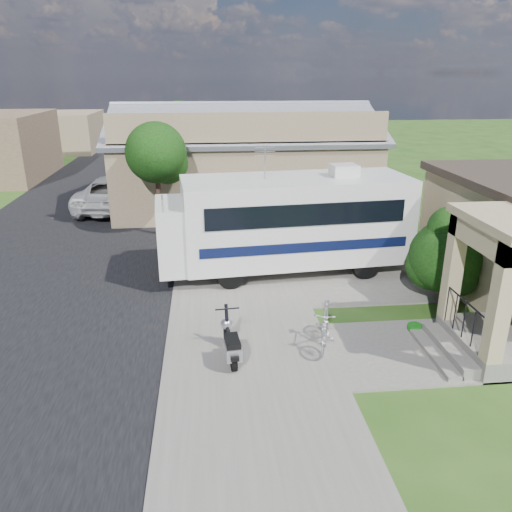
{
  "coord_description": "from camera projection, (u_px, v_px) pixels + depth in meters",
  "views": [
    {
      "loc": [
        -1.87,
        -11.06,
        6.31
      ],
      "look_at": [
        -0.5,
        2.5,
        1.3
      ],
      "focal_mm": 35.0,
      "sensor_mm": 36.0,
      "label": 1
    }
  ],
  "objects": [
    {
      "name": "bicycle",
      "position": [
        325.0,
        328.0,
        12.03
      ],
      "size": [
        0.98,
        1.81,
        1.05
      ],
      "primitive_type": "imported",
      "rotation": [
        0.0,
        0.0,
        -0.3
      ],
      "color": "#B0AFB8",
      "rests_on": "ground"
    },
    {
      "name": "walk_slab",
      "position": [
        415.0,
        350.0,
        12.02
      ],
      "size": [
        4.0,
        3.0,
        0.05
      ],
      "primitive_type": "cube",
      "color": "#605D56",
      "rests_on": "ground"
    },
    {
      "name": "driveway_slab",
      "position": [
        308.0,
        269.0,
        17.02
      ],
      "size": [
        7.0,
        6.0,
        0.05
      ],
      "primitive_type": "cube",
      "color": "#605D56",
      "rests_on": "ground"
    },
    {
      "name": "street_tree_b",
      "position": [
        173.0,
        127.0,
        28.96
      ],
      "size": [
        2.44,
        2.4,
        4.73
      ],
      "color": "#332216",
      "rests_on": "ground"
    },
    {
      "name": "sidewalk_slab",
      "position": [
        228.0,
        225.0,
        21.92
      ],
      "size": [
        4.0,
        80.0,
        0.06
      ],
      "primitive_type": "cube",
      "color": "#605D56",
      "rests_on": "ground"
    },
    {
      "name": "motorhome",
      "position": [
        286.0,
        220.0,
        16.27
      ],
      "size": [
        8.33,
        3.25,
        4.17
      ],
      "rotation": [
        0.0,
        0.0,
        0.09
      ],
      "color": "silver",
      "rests_on": "ground"
    },
    {
      "name": "street_tree_c",
      "position": [
        180.0,
        118.0,
        37.46
      ],
      "size": [
        2.44,
        2.4,
        4.42
      ],
      "color": "#332216",
      "rests_on": "ground"
    },
    {
      "name": "scooter",
      "position": [
        231.0,
        343.0,
        11.44
      ],
      "size": [
        0.57,
        1.64,
        1.08
      ],
      "rotation": [
        0.0,
        0.0,
        0.08
      ],
      "color": "black",
      "rests_on": "ground"
    },
    {
      "name": "ground",
      "position": [
        285.0,
        337.0,
        12.68
      ],
      "size": [
        120.0,
        120.0,
        0.0
      ],
      "primitive_type": "plane",
      "color": "#204211"
    },
    {
      "name": "van",
      "position": [
        134.0,
        168.0,
        30.57
      ],
      "size": [
        2.59,
        6.0,
        1.72
      ],
      "primitive_type": "imported",
      "rotation": [
        0.0,
        0.0,
        -0.03
      ],
      "color": "silver",
      "rests_on": "ground"
    },
    {
      "name": "warehouse",
      "position": [
        243.0,
        165.0,
        25.04
      ],
      "size": [
        12.5,
        8.4,
        5.04
      ],
      "color": "#766449",
      "rests_on": "ground"
    },
    {
      "name": "distant_bldg_near",
      "position": [
        50.0,
        132.0,
        42.47
      ],
      "size": [
        8.0,
        7.0,
        3.2
      ],
      "primitive_type": "cube",
      "color": "#766449",
      "rests_on": "ground"
    },
    {
      "name": "shrub",
      "position": [
        448.0,
        253.0,
        14.29
      ],
      "size": [
        2.32,
        2.22,
        2.85
      ],
      "color": "#332216",
      "rests_on": "ground"
    },
    {
      "name": "street_slab",
      "position": [
        76.0,
        230.0,
        21.31
      ],
      "size": [
        9.0,
        80.0,
        0.02
      ],
      "primitive_type": "cube",
      "color": "black",
      "rests_on": "ground"
    },
    {
      "name": "garden_hose",
      "position": [
        415.0,
        329.0,
        12.92
      ],
      "size": [
        0.38,
        0.38,
        0.17
      ],
      "primitive_type": "cylinder",
      "color": "#146614",
      "rests_on": "ground"
    },
    {
      "name": "pickup_truck",
      "position": [
        116.0,
        192.0,
        24.44
      ],
      "size": [
        3.57,
        6.24,
        1.64
      ],
      "primitive_type": "imported",
      "rotation": [
        0.0,
        0.0,
        2.99
      ],
      "color": "silver",
      "rests_on": "ground"
    },
    {
      "name": "street_tree_a",
      "position": [
        159.0,
        156.0,
        19.67
      ],
      "size": [
        2.44,
        2.4,
        4.58
      ],
      "color": "#332216",
      "rests_on": "ground"
    }
  ]
}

